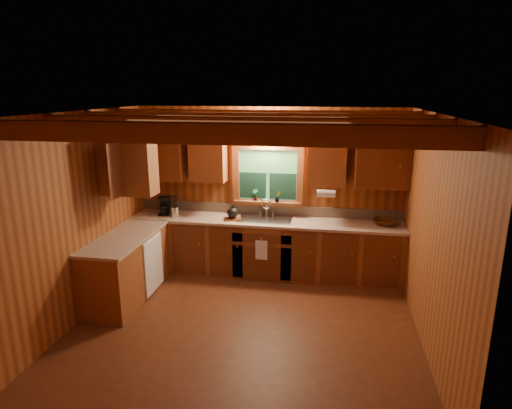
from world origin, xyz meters
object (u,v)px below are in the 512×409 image
object	(u,v)px
sink	(265,222)
coffee_maker	(165,205)
cutting_board	(233,219)
wicker_basket	(385,222)

from	to	relation	value
sink	coffee_maker	size ratio (longest dim) A/B	2.78
coffee_maker	cutting_board	world-z (taller)	coffee_maker
sink	cutting_board	bearing A→B (deg)	-169.90
cutting_board	wicker_basket	xyz separation A→B (m)	(2.29, 0.13, 0.03)
coffee_maker	wicker_basket	distance (m)	3.44
sink	wicker_basket	size ratio (longest dim) A/B	2.34
coffee_maker	wicker_basket	world-z (taller)	coffee_maker
cutting_board	coffee_maker	bearing A→B (deg)	155.85
cutting_board	wicker_basket	distance (m)	2.30
cutting_board	wicker_basket	bearing A→B (deg)	-15.93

